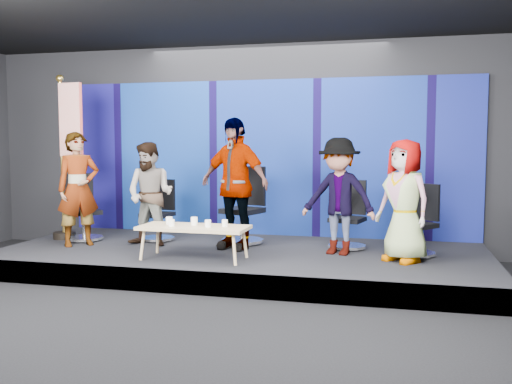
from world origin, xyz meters
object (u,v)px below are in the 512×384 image
at_px(mug_a, 169,221).
at_px(flag_stand, 68,153).
at_px(chair_b, 159,220).
at_px(mug_b, 172,223).
at_px(chair_d, 348,226).
at_px(panelist_e, 404,201).
at_px(mug_e, 225,223).
at_px(panelist_b, 150,194).
at_px(panelist_d, 339,196).
at_px(mug_d, 208,223).
at_px(panelist_c, 234,184).
at_px(chair_c, 245,218).
at_px(chair_e, 418,232).
at_px(mug_c, 194,221).
at_px(chair_a, 83,218).
at_px(coffee_table, 194,229).
at_px(panelist_a, 78,189).

xyz_separation_m(mug_a, flag_stand, (-2.11, 0.95, 0.89)).
height_order(chair_b, mug_b, chair_b).
distance_m(chair_b, chair_d, 3.00).
height_order(chair_b, panelist_e, panelist_e).
distance_m(mug_a, mug_b, 0.18).
bearing_deg(mug_e, panelist_b, 152.10).
bearing_deg(panelist_d, mug_d, -137.58).
xyz_separation_m(panelist_b, mug_d, (1.20, -0.85, -0.29)).
xyz_separation_m(mug_b, flag_stand, (-2.21, 1.10, 0.90)).
xyz_separation_m(panelist_d, mug_a, (-2.21, -0.76, -0.31)).
height_order(panelist_c, mug_e, panelist_c).
bearing_deg(chair_d, mug_b, -133.24).
xyz_separation_m(chair_c, panelist_c, (-0.02, -0.51, 0.57)).
xyz_separation_m(panelist_d, mug_e, (-1.42, -0.76, -0.32)).
xyz_separation_m(chair_e, mug_c, (-2.94, -0.89, 0.18)).
relative_size(chair_a, mug_e, 11.72).
distance_m(chair_d, flag_stand, 4.56).
bearing_deg(chair_e, mug_d, -119.71).
bearing_deg(chair_e, panelist_b, -137.88).
distance_m(chair_c, panelist_d, 1.66).
bearing_deg(panelist_c, coffee_table, -91.82).
height_order(chair_d, coffee_table, chair_d).
relative_size(chair_b, coffee_table, 0.66).
xyz_separation_m(panelist_a, flag_stand, (-0.45, 0.46, 0.54)).
bearing_deg(flag_stand, coffee_table, -11.76).
bearing_deg(coffee_table, chair_a, 155.99).
height_order(chair_c, mug_b, chair_c).
relative_size(chair_b, mug_e, 10.68).
bearing_deg(mug_b, panelist_c, 58.18).
bearing_deg(chair_a, panelist_e, -50.51).
relative_size(panelist_c, flag_stand, 0.73).
bearing_deg(coffee_table, chair_b, 129.58).
bearing_deg(mug_a, panelist_d, 18.92).
height_order(chair_a, flag_stand, flag_stand).
relative_size(panelist_b, coffee_table, 1.07).
height_order(panelist_e, mug_d, panelist_e).
bearing_deg(panelist_c, mug_b, -103.55).
relative_size(chair_d, mug_b, 10.86).
height_order(mug_b, mug_c, mug_c).
bearing_deg(chair_a, mug_b, -74.15).
bearing_deg(panelist_c, panelist_d, 16.59).
height_order(panelist_d, mug_e, panelist_d).
bearing_deg(mug_e, chair_b, 140.19).
relative_size(panelist_e, mug_b, 17.32).
xyz_separation_m(chair_a, panelist_d, (4.08, -0.19, 0.46)).
bearing_deg(panelist_d, mug_c, -144.29).
xyz_separation_m(panelist_c, chair_e, (2.60, 0.12, -0.64)).
height_order(chair_c, mug_e, chair_c).
bearing_deg(chair_b, panelist_a, -137.36).
bearing_deg(panelist_a, flag_stand, 89.47).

